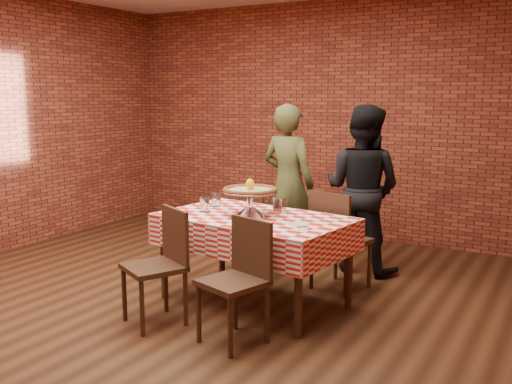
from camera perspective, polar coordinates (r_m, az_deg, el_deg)
ground at (r=5.00m, az=-7.99°, el=-11.11°), size 6.00×6.00×0.00m
back_wall at (r=7.28m, az=6.47°, el=7.15°), size 5.50×0.00×5.50m
table at (r=4.91m, az=-0.15°, el=-6.78°), size 1.66×1.12×0.75m
tablecloth at (r=4.84m, az=-0.16°, el=-3.95°), size 1.70×1.16×0.27m
pizza_stand at (r=4.81m, az=-0.59°, el=-1.16°), size 0.53×0.53×0.21m
pizza at (r=4.79m, az=-0.60°, el=0.14°), size 0.52×0.52×0.03m
lemon at (r=4.78m, az=-0.60°, el=0.78°), size 0.08×0.08×0.10m
water_glass_left at (r=4.99m, az=-5.12°, el=-1.21°), size 0.10×0.10×0.13m
water_glass_right at (r=5.23m, az=-3.98°, el=-0.69°), size 0.10×0.10×0.13m
side_plate at (r=4.49m, az=4.36°, el=-3.25°), size 0.16×0.16×0.01m
sweetener_packet_a at (r=4.33m, az=4.47°, el=-3.78°), size 0.06×0.05×0.00m
sweetener_packet_b at (r=4.37m, az=4.81°, el=-3.66°), size 0.05×0.04×0.00m
condiment_caddy at (r=4.99m, az=2.34°, el=-1.26°), size 0.09×0.07×0.12m
chair_near_left at (r=4.52m, az=-10.13°, el=-7.43°), size 0.56×0.56×0.90m
chair_near_right at (r=4.12m, az=-2.33°, el=-9.07°), size 0.51×0.51×0.89m
chair_far_left at (r=5.78m, az=1.02°, el=-3.67°), size 0.51×0.51×0.86m
chair_far_right at (r=5.29m, az=8.46°, el=-4.71°), size 0.53×0.53×0.92m
diner_olive at (r=6.09m, az=3.22°, el=0.89°), size 0.66×0.48×1.67m
diner_black at (r=5.81m, az=10.50°, el=0.29°), size 0.87×0.71×1.67m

